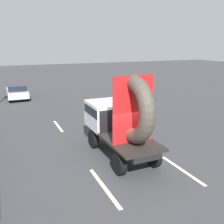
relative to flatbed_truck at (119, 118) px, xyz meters
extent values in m
plane|color=#38383A|center=(0.09, -0.70, -1.89)|extent=(120.00, 120.00, 0.00)
cylinder|color=black|center=(-0.85, 1.29, -1.42)|extent=(0.28, 0.94, 0.94)
cylinder|color=black|center=(0.85, 1.29, -1.42)|extent=(0.28, 0.94, 0.94)
cylinder|color=black|center=(-0.85, -1.81, -1.42)|extent=(0.28, 0.94, 0.94)
cylinder|color=black|center=(0.85, -1.81, -1.42)|extent=(0.28, 0.94, 0.94)
cube|color=black|center=(0.00, -0.20, -0.97)|extent=(1.30, 5.00, 0.25)
cube|color=silver|center=(0.00, 1.29, -0.17)|extent=(2.00, 2.03, 1.35)
cube|color=black|center=(0.00, 1.24, 0.13)|extent=(2.02, 1.93, 0.44)
cube|color=black|center=(0.00, -1.22, -0.79)|extent=(2.00, 2.97, 0.10)
cube|color=black|center=(0.00, 0.22, -0.19)|extent=(1.80, 0.08, 1.10)
torus|color=#474238|center=(0.00, -1.37, 0.72)|extent=(0.65, 2.93, 2.93)
cube|color=red|center=(0.00, -1.37, 0.72)|extent=(1.90, 0.03, 2.93)
cylinder|color=black|center=(-4.42, 17.31, -1.56)|extent=(0.23, 0.66, 0.66)
cylinder|color=black|center=(-2.81, 17.31, -1.56)|extent=(0.23, 0.66, 0.66)
cylinder|color=black|center=(-4.42, 14.52, -1.56)|extent=(0.23, 0.66, 0.66)
cylinder|color=black|center=(-2.81, 14.52, -1.56)|extent=(0.23, 0.66, 0.66)
cube|color=silver|center=(-3.61, 15.91, -1.28)|extent=(1.86, 4.35, 0.57)
cube|color=black|center=(-3.61, 15.81, -0.73)|extent=(1.68, 2.43, 0.52)
cube|color=beige|center=(-1.81, -2.47, -1.89)|extent=(0.16, 2.98, 0.01)
cube|color=beige|center=(-1.81, 5.55, -1.89)|extent=(0.16, 2.46, 0.01)
cube|color=beige|center=(1.81, -2.62, -1.89)|extent=(0.16, 2.81, 0.01)
cube|color=beige|center=(1.81, 5.77, -1.89)|extent=(0.16, 2.78, 0.01)
camera|label=1|loc=(-4.97, -10.24, 3.39)|focal=39.71mm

